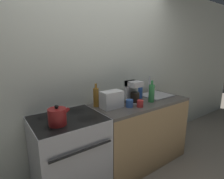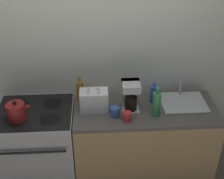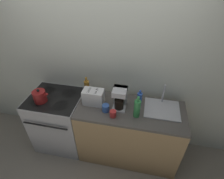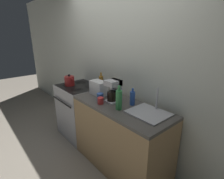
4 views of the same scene
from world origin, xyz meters
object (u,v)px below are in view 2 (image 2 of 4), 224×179
toaster (94,100)px  bottle_green (157,104)px  bottle_blue (153,94)px  stove (40,148)px  cup_red (127,116)px  cup_blue (115,112)px  coffee_maker (130,95)px  bottle_amber (80,91)px  kettle (16,112)px

toaster → bottle_green: bottle_green is taller
bottle_green → bottle_blue: (0.01, 0.22, -0.03)m
stove → cup_red: cup_red is taller
bottle_green → cup_blue: bottle_green is taller
coffee_maker → bottle_amber: size_ratio=1.02×
toaster → bottle_amber: size_ratio=0.91×
kettle → coffee_maker: coffee_maker is taller
coffee_maker → bottle_blue: bearing=22.7°
stove → coffee_maker: 1.10m
kettle → bottle_blue: (1.29, 0.21, 0.01)m
bottle_amber → cup_blue: (0.32, -0.26, -0.07)m
kettle → bottle_amber: size_ratio=0.73×
bottle_blue → bottle_green: bearing=-93.0°
coffee_maker → stove: bearing=-179.7°
kettle → bottle_amber: (0.57, 0.25, 0.04)m
cup_blue → toaster: bearing=149.4°
kettle → cup_blue: (0.89, -0.01, -0.03)m
kettle → coffee_maker: size_ratio=0.72×
bottle_blue → coffee_maker: bearing=-157.3°
coffee_maker → bottle_amber: (-0.48, 0.15, -0.03)m
bottle_green → bottle_blue: 0.22m
bottle_green → bottle_amber: (-0.70, 0.27, -0.00)m
toaster → bottle_green: 0.59m
cup_red → bottle_green: bearing=13.5°
stove → cup_red: bearing=-12.0°
kettle → cup_red: bearing=-4.6°
stove → bottle_amber: bottle_amber is taller
coffee_maker → bottle_blue: (0.24, 0.10, -0.06)m
stove → coffee_maker: (0.91, 0.00, 0.61)m
kettle → cup_red: size_ratio=2.46×
kettle → cup_red: kettle is taller
cup_red → bottle_blue: bearing=45.2°
bottle_green → bottle_amber: 0.75m
stove → bottle_blue: size_ratio=4.23×
toaster → cup_blue: (0.19, -0.11, -0.06)m
kettle → coffee_maker: bearing=5.8°
bottle_green → cup_red: bearing=-166.5°
bottle_amber → coffee_maker: bearing=-17.0°
bottle_green → bottle_blue: size_ratio=1.34×
kettle → bottle_green: bearing=-0.7°
coffee_maker → bottle_green: coffee_maker is taller
bottle_blue → cup_blue: 0.45m
stove → bottle_green: 1.28m
toaster → cup_red: 0.36m
bottle_green → toaster: bearing=168.1°
toaster → bottle_blue: size_ratio=1.20×
stove → cup_blue: cup_blue is taller
stove → coffee_maker: bearing=0.3°
bottle_green → bottle_blue: bearing=87.0°
kettle → bottle_amber: 0.62m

